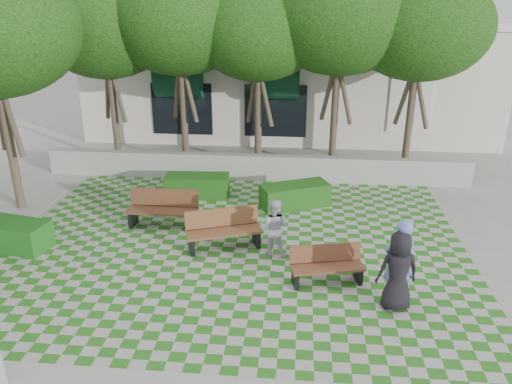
# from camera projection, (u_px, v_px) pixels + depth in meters

# --- Properties ---
(ground) EXTENTS (90.00, 90.00, 0.00)m
(ground) POSITION_uv_depth(u_px,v_px,m) (230.00, 267.00, 12.20)
(ground) COLOR gray
(ground) RESTS_ON ground
(lawn) EXTENTS (12.00, 12.00, 0.00)m
(lawn) POSITION_uv_depth(u_px,v_px,m) (235.00, 247.00, 13.12)
(lawn) COLOR #2B721E
(lawn) RESTS_ON ground
(retaining_wall) EXTENTS (15.00, 0.36, 0.90)m
(retaining_wall) POSITION_uv_depth(u_px,v_px,m) (254.00, 167.00, 17.76)
(retaining_wall) COLOR #9E9B93
(retaining_wall) RESTS_ON ground
(bench_east) EXTENTS (1.75, 0.91, 0.88)m
(bench_east) POSITION_uv_depth(u_px,v_px,m) (327.00, 266.00, 11.44)
(bench_east) COLOR brown
(bench_east) RESTS_ON ground
(bench_mid) EXTENTS (2.04, 1.27, 1.02)m
(bench_mid) POSITION_uv_depth(u_px,v_px,m) (224.00, 230.00, 12.98)
(bench_mid) COLOR brown
(bench_mid) RESTS_ON ground
(bench_west) EXTENTS (1.99, 0.68, 1.04)m
(bench_west) POSITION_uv_depth(u_px,v_px,m) (163.00, 209.00, 14.20)
(bench_west) COLOR #53301C
(bench_west) RESTS_ON ground
(hedge_midright) EXTENTS (2.25, 1.63, 0.73)m
(hedge_midright) POSITION_uv_depth(u_px,v_px,m) (295.00, 195.00, 15.52)
(hedge_midright) COLOR #194A13
(hedge_midright) RESTS_ON ground
(hedge_midleft) EXTENTS (2.11, 0.97, 0.72)m
(hedge_midleft) POSITION_uv_depth(u_px,v_px,m) (197.00, 186.00, 16.30)
(hedge_midleft) COLOR #184A13
(hedge_midleft) RESTS_ON ground
(hedge_west) EXTENTS (2.24, 1.24, 0.74)m
(hedge_west) POSITION_uv_depth(u_px,v_px,m) (10.00, 234.00, 13.04)
(hedge_west) COLOR #165115
(hedge_west) RESTS_ON ground
(person_blue) EXTENTS (0.81, 0.64, 1.96)m
(person_blue) POSITION_uv_depth(u_px,v_px,m) (399.00, 262.00, 10.49)
(person_blue) COLOR #6A80C2
(person_blue) RESTS_ON ground
(person_dark) EXTENTS (0.95, 0.70, 1.77)m
(person_dark) POSITION_uv_depth(u_px,v_px,m) (398.00, 271.00, 10.33)
(person_dark) COLOR black
(person_dark) RESTS_ON ground
(person_white) EXTENTS (0.81, 0.67, 1.52)m
(person_white) POSITION_uv_depth(u_px,v_px,m) (274.00, 228.00, 12.51)
(person_white) COLOR silver
(person_white) RESTS_ON ground
(tree_row) EXTENTS (17.70, 13.40, 7.41)m
(tree_row) POSITION_uv_depth(u_px,v_px,m) (196.00, 28.00, 15.92)
(tree_row) COLOR #47382B
(tree_row) RESTS_ON ground
(building) EXTENTS (18.00, 8.92, 5.15)m
(building) POSITION_uv_depth(u_px,v_px,m) (289.00, 75.00, 24.18)
(building) COLOR beige
(building) RESTS_ON ground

